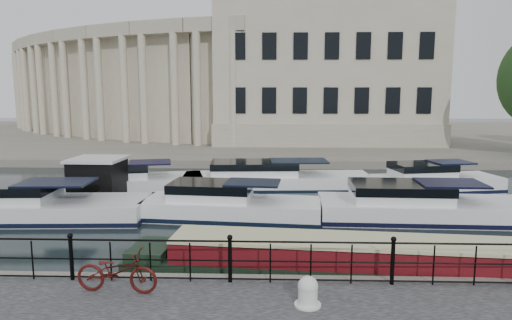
% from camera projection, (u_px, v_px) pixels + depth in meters
% --- Properties ---
extents(ground_plane, '(160.00, 160.00, 0.00)m').
position_uv_depth(ground_plane, '(237.00, 268.00, 13.70)').
color(ground_plane, black).
rests_on(ground_plane, ground).
extents(far_bank, '(120.00, 42.00, 0.55)m').
position_uv_depth(far_bank, '(263.00, 136.00, 52.21)').
color(far_bank, '#6B665B').
rests_on(far_bank, ground_plane).
extents(railing, '(24.14, 0.14, 1.22)m').
position_uv_depth(railing, '(230.00, 257.00, 11.30)').
color(railing, black).
rests_on(railing, near_quay).
extents(civic_building, '(53.55, 31.84, 16.85)m').
position_uv_depth(civic_building, '(252.00, 75.00, 47.00)').
color(civic_building, '#ADA38C').
rests_on(civic_building, far_bank).
extents(bicycle, '(2.02, 0.85, 1.03)m').
position_uv_depth(bicycle, '(117.00, 271.00, 10.74)').
color(bicycle, '#400D0B').
rests_on(bicycle, near_quay).
extents(mooring_bollard, '(0.60, 0.60, 0.68)m').
position_uv_depth(mooring_bollard, '(308.00, 292.00, 10.08)').
color(mooring_bollard, silver).
rests_on(mooring_bollard, near_quay).
extents(narrowboat, '(13.86, 3.05, 1.51)m').
position_uv_depth(narrowboat, '(367.00, 268.00, 12.74)').
color(narrowboat, black).
rests_on(narrowboat, ground_plane).
extents(harbour_hut, '(3.42, 2.89, 2.21)m').
position_uv_depth(harbour_hut, '(98.00, 182.00, 22.09)').
color(harbour_hut, '#6B665B').
rests_on(harbour_hut, ground_plane).
extents(cabin_cruisers, '(27.31, 9.73, 1.99)m').
position_uv_depth(cabin_cruisers, '(245.00, 196.00, 21.63)').
color(cabin_cruisers, silver).
rests_on(cabin_cruisers, ground_plane).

